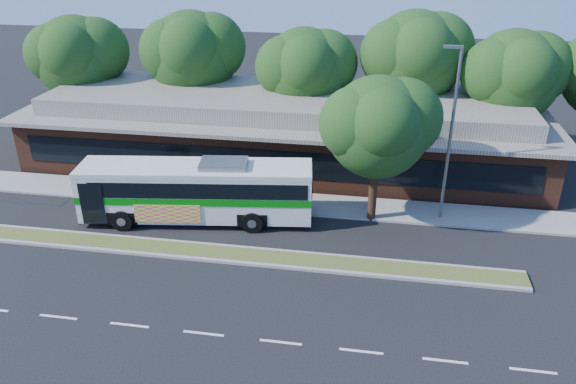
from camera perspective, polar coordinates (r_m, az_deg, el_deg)
name	(u,v)px	position (r m, az deg, el deg)	size (l,w,h in m)	color
ground	(236,263)	(26.20, -5.31, -7.20)	(120.00, 120.00, 0.00)	black
median_strip	(239,255)	(26.65, -4.99, -6.38)	(26.00, 1.10, 0.15)	#474D21
sidewalk	(264,201)	(31.58, -2.44, -0.91)	(44.00, 2.60, 0.12)	gray
parking_lot	(12,158)	(41.84, -26.27, 3.11)	(14.00, 12.00, 0.01)	black
plaza_building	(284,128)	(36.75, -0.39, 6.52)	(33.20, 11.20, 4.45)	#542A1A
lamp_post	(450,131)	(28.96, 16.17, 5.96)	(0.93, 0.18, 9.07)	slate
tree_bg_a	(83,55)	(42.59, -20.10, 12.89)	(6.47, 5.80, 8.63)	black
tree_bg_b	(198,52)	(40.22, -9.13, 13.82)	(6.69, 6.00, 9.00)	black
tree_bg_c	(311,68)	(37.63, 2.33, 12.45)	(6.24, 5.60, 8.26)	black
tree_bg_d	(421,56)	(38.23, 13.37, 13.28)	(6.91, 6.20, 9.37)	black
tree_bg_e	(519,74)	(38.25, 22.43, 11.02)	(6.47, 5.80, 8.50)	black
transit_bus	(197,188)	(29.28, -9.19, 0.45)	(12.16, 4.17, 3.35)	silver
sedan	(128,157)	(37.26, -15.99, 3.42)	(1.96, 4.83, 1.40)	#9C9FA2
sidewalk_tree	(385,125)	(28.09, 9.86, 6.77)	(5.68, 5.10, 7.69)	black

